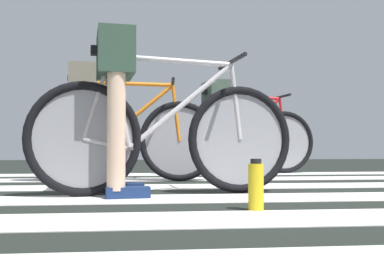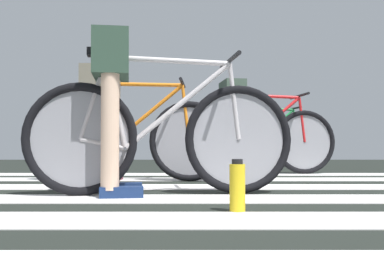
% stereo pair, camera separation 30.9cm
% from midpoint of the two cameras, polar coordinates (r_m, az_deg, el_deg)
% --- Properties ---
extents(ground, '(18.00, 14.00, 0.02)m').
position_cam_midpoint_polar(ground, '(3.29, -1.42, -7.00)').
color(ground, black).
extents(crosswalk_markings, '(5.45, 4.23, 0.00)m').
position_cam_midpoint_polar(crosswalk_markings, '(3.05, -0.61, -7.23)').
color(crosswalk_markings, silver).
rests_on(crosswalk_markings, ground).
extents(bicycle_1_of_4, '(1.73, 0.52, 0.93)m').
position_cam_midpoint_polar(bicycle_1_of_4, '(2.86, -6.65, 0.08)').
color(bicycle_1_of_4, black).
rests_on(bicycle_1_of_4, ground).
extents(cyclist_1_of_4, '(0.36, 0.44, 1.03)m').
position_cam_midpoint_polar(cyclist_1_of_4, '(2.86, -12.85, 5.75)').
color(cyclist_1_of_4, beige).
rests_on(cyclist_1_of_4, ground).
extents(bicycle_2_of_4, '(1.74, 0.52, 0.93)m').
position_cam_midpoint_polar(bicycle_2_of_4, '(4.00, -11.23, -0.31)').
color(bicycle_2_of_4, black).
rests_on(bicycle_2_of_4, ground).
extents(cyclist_2_of_4, '(0.33, 0.42, 1.03)m').
position_cam_midpoint_polar(cyclist_2_of_4, '(4.07, -15.56, 3.63)').
color(cyclist_2_of_4, brown).
rests_on(cyclist_2_of_4, ground).
extents(bicycle_3_of_4, '(1.73, 0.53, 0.93)m').
position_cam_midpoint_polar(bicycle_3_of_4, '(4.99, 4.78, -0.53)').
color(bicycle_3_of_4, black).
rests_on(bicycle_3_of_4, ground).
extents(cyclist_3_of_4, '(0.36, 0.44, 1.03)m').
position_cam_midpoint_polar(cyclist_3_of_4, '(4.91, 1.34, 2.75)').
color(cyclist_3_of_4, brown).
rests_on(cyclist_3_of_4, ground).
extents(bicycle_4_of_4, '(1.71, 0.56, 0.93)m').
position_cam_midpoint_polar(bicycle_4_of_4, '(6.67, 4.91, -0.74)').
color(bicycle_4_of_4, black).
rests_on(bicycle_4_of_4, ground).
extents(cyclist_4_of_4, '(0.38, 0.45, 0.96)m').
position_cam_midpoint_polar(cyclist_4_of_4, '(6.57, 2.40, 1.32)').
color(cyclist_4_of_4, '#A87A5B').
rests_on(cyclist_4_of_4, ground).
extents(water_bottle, '(0.08, 0.08, 0.25)m').
position_cam_midpoint_polar(water_bottle, '(2.17, 4.19, -6.49)').
color(water_bottle, gold).
rests_on(water_bottle, ground).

